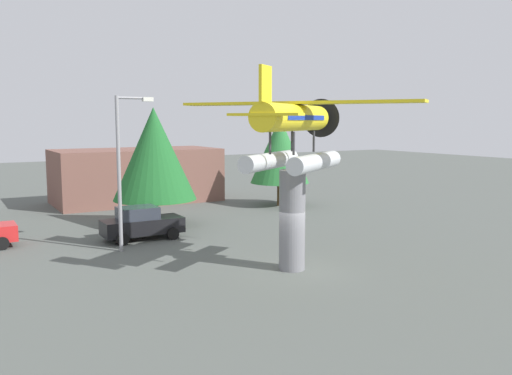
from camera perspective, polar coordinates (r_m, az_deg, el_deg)
name	(u,v)px	position (r m, az deg, el deg)	size (l,w,h in m)	color
ground_plane	(292,269)	(23.06, 3.82, -8.66)	(140.00, 140.00, 0.00)	#515651
display_pedestal	(292,220)	(22.58, 3.86, -3.48)	(1.10, 1.10, 4.23)	slate
floatplane_monument	(294,129)	(22.32, 4.06, 6.18)	(7.13, 9.18, 4.00)	silver
car_mid_black	(141,223)	(29.09, -12.08, -3.71)	(4.20, 2.02, 1.76)	black
streetlight_primary	(123,161)	(26.28, -13.95, 2.71)	(1.84, 0.28, 7.43)	gray
storefront_building	(137,175)	(42.56, -12.56, 1.25)	(12.24, 6.02, 4.10)	brown
tree_east	(154,154)	(32.44, -10.76, 3.53)	(4.94, 4.94, 7.06)	brown
tree_center_back	(280,150)	(39.54, 2.54, 3.97)	(4.33, 4.33, 6.52)	brown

